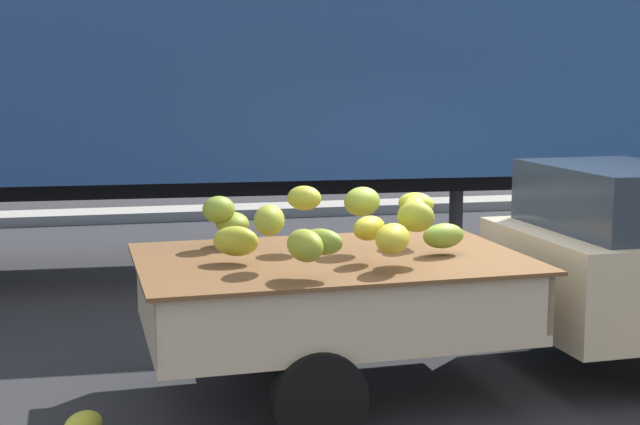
% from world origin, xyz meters
% --- Properties ---
extents(ground, '(220.00, 220.00, 0.00)m').
position_xyz_m(ground, '(0.00, 0.00, 0.00)').
color(ground, '#28282B').
extents(curb_strip, '(80.00, 0.80, 0.16)m').
position_xyz_m(curb_strip, '(0.00, 8.64, 0.08)').
color(curb_strip, gray).
rests_on(curb_strip, ground).
extents(pickup_truck, '(5.11, 2.07, 1.70)m').
position_xyz_m(pickup_truck, '(0.68, -0.21, 0.89)').
color(pickup_truck, '#CCB793').
rests_on(pickup_truck, ground).
extents(semi_trailer, '(12.10, 3.08, 3.95)m').
position_xyz_m(semi_trailer, '(-1.92, 4.37, 2.54)').
color(semi_trailer, navy).
rests_on(semi_trailer, ground).
extents(fallen_banana_bunch_near_tailgate, '(0.36, 0.37, 0.18)m').
position_xyz_m(fallen_banana_bunch_near_tailgate, '(-3.12, -0.71, 0.09)').
color(fallen_banana_bunch_near_tailgate, gold).
rests_on(fallen_banana_bunch_near_tailgate, ground).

